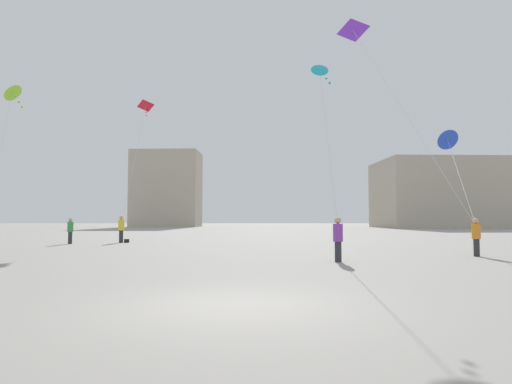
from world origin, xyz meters
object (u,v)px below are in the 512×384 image
kite_lime_diamond (12,94)px  building_left_hall (167,189)px  person_in_yellow (121,228)px  kite_violet_delta (355,34)px  building_centre_hall (453,194)px  person_in_orange (476,235)px  handbag_beside_flyer (127,241)px  kite_cyan_diamond (320,72)px  kite_crimson_delta (146,108)px  kite_cobalt_diamond (447,140)px  person_in_purple (338,237)px  person_in_green (70,230)px

kite_lime_diamond → building_left_hall: building_left_hall is taller
person_in_yellow → kite_violet_delta: (14.42, -6.67, 10.39)m
person_in_yellow → building_centre_hall: building_centre_hall is taller
person_in_orange → building_centre_hall: size_ratio=0.06×
handbag_beside_flyer → kite_cyan_diamond: bearing=-47.3°
building_centre_hall → kite_violet_delta: bearing=-116.6°
person_in_yellow → kite_crimson_delta: size_ratio=0.20×
kite_violet_delta → kite_cobalt_diamond: size_ratio=1.08×
kite_cobalt_diamond → building_left_hall: building_left_hall is taller
kite_violet_delta → building_centre_hall: 66.23m
person_in_orange → person_in_purple: bearing=-119.7°
handbag_beside_flyer → building_left_hall: bearing=99.8°
person_in_green → building_left_hall: bearing=-3.9°
person_in_purple → kite_lime_diamond: size_ratio=0.26×
person_in_green → kite_lime_diamond: (0.94, -8.66, 6.35)m
kite_cobalt_diamond → handbag_beside_flyer: (-20.98, 1.39, -6.55)m
person_in_green → kite_cobalt_diamond: bearing=-100.2°
kite_cyan_diamond → kite_violet_delta: (2.59, 5.68, 3.94)m
person_in_yellow → kite_crimson_delta: 9.33m
kite_cyan_diamond → handbag_beside_flyer: 18.46m
kite_cobalt_diamond → building_left_hall: bearing=117.2°
kite_lime_diamond → building_left_hall: (-8.13, 69.87, 0.28)m
kite_cyan_diamond → building_centre_hall: 72.27m
building_centre_hall → kite_cobalt_diamond: bearing=-112.9°
building_left_hall → handbag_beside_flyer: size_ratio=47.10×
person_in_orange → handbag_beside_flyer: (-18.28, 10.72, -0.77)m
person_in_orange → kite_lime_diamond: 21.47m
kite_crimson_delta → handbag_beside_flyer: kite_crimson_delta is taller
person_in_purple → building_left_hall: (-22.33, 72.96, 6.62)m
kite_cyan_diamond → building_centre_hall: building_centre_hall is taller
person_in_yellow → kite_cobalt_diamond: kite_cobalt_diamond is taller
kite_cobalt_diamond → person_in_yellow: bearing=176.5°
kite_lime_diamond → handbag_beside_flyer: 12.65m
kite_cyan_diamond → person_in_yellow: bearing=133.8°
person_in_green → person_in_orange: size_ratio=1.02×
kite_crimson_delta → building_centre_hall: (43.25, 49.47, -3.75)m
building_centre_hall → building_left_hall: bearing=172.2°
person_in_orange → handbag_beside_flyer: size_ratio=5.09×
building_left_hall → person_in_green: bearing=-83.3°
kite_crimson_delta → kite_cobalt_diamond: bearing=-11.4°
person_in_purple → kite_crimson_delta: (-11.58, 16.08, 8.92)m
person_in_green → kite_violet_delta: size_ratio=0.15×
person_in_purple → kite_cyan_diamond: size_ratio=0.25×
kite_crimson_delta → handbag_beside_flyer: (-0.40, -2.78, -9.71)m
person_in_yellow → person_in_green: 3.16m
person_in_orange → kite_violet_delta: 11.97m
person_in_green → building_centre_hall: (46.81, 53.79, 5.17)m
person_in_orange → building_left_hall: building_left_hall is taller
kite_crimson_delta → kite_lime_diamond: bearing=-101.4°
kite_lime_diamond → handbag_beside_flyer: bearing=77.7°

